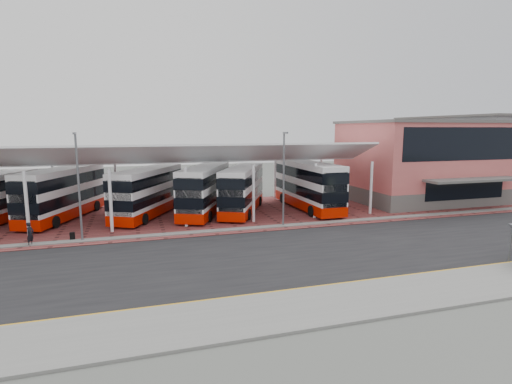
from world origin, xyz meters
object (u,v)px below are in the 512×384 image
bus_1 (63,194)px  bus_3 (205,190)px  bus_4 (242,190)px  terminal (427,160)px  pedestrian (30,234)px  bus_2 (148,192)px  bus_5 (308,186)px

bus_1 → bus_3: size_ratio=1.01×
bus_1 → bus_4: bearing=15.0°
terminal → bus_1: (-39.47, 1.05, -2.27)m
terminal → bus_4: size_ratio=1.68×
bus_3 → pedestrian: bearing=-127.8°
bus_2 → bus_4: (9.11, -0.86, -0.03)m
bus_1 → bus_4: 16.78m
bus_2 → bus_4: 9.15m
bus_2 → bus_3: (5.40, -0.52, 0.04)m
terminal → pedestrian: (-40.36, -7.92, -3.75)m
terminal → bus_3: (-26.51, -0.55, -2.28)m
bus_5 → pedestrian: bearing=-165.1°
bus_2 → bus_3: bus_3 is taller
bus_4 → bus_5: (6.99, -0.35, 0.18)m
bus_3 → bus_1: bearing=-162.8°
bus_2 → bus_3: size_ratio=0.97×
bus_2 → bus_5: size_ratio=0.93×
bus_1 → bus_5: (23.66, -2.29, 0.09)m
terminal → bus_4: bearing=-177.8°
bus_2 → bus_3: bearing=21.8°
bus_3 → bus_4: bus_3 is taller
bus_4 → pedestrian: 18.97m
bus_4 → bus_1: bearing=-160.8°
bus_1 → bus_5: bearing=16.2°
terminal → bus_3: size_ratio=1.62×
bus_3 → bus_5: size_ratio=0.96×
bus_1 → bus_3: (12.97, -1.60, -0.02)m
bus_1 → bus_2: size_ratio=1.05×
terminal → bus_4: 22.94m
bus_5 → bus_4: bearing=176.8°
terminal → pedestrian: 41.30m
bus_2 → pedestrian: size_ratio=6.47×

